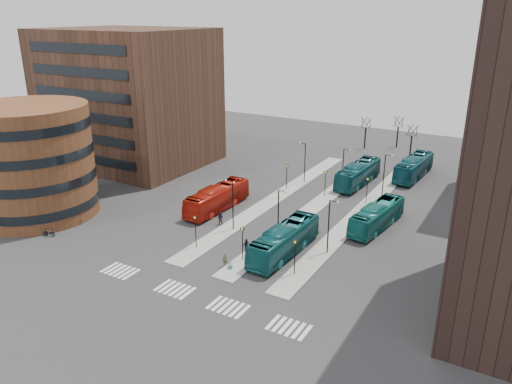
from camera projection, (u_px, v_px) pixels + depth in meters
The scene contains 23 objects.
ground at pixel (155, 313), 43.22m from camera, with size 160.00×160.00×0.00m, color #2C2C2E.
island_left at pixel (276, 198), 69.45m from camera, with size 2.50×45.00×0.15m, color gray.
island_mid at pixel (316, 206), 66.63m from camera, with size 2.50×45.00×0.15m, color gray.
island_right at pixel (359, 215), 63.80m from camera, with size 2.50×45.00×0.15m, color gray.
suitcase at pixel (230, 267), 50.37m from camera, with size 0.42×0.33×0.53m, color navy.
red_bus at pixel (217, 198), 65.13m from camera, with size 2.68×11.46×3.19m, color #B41A0D.
teal_bus_a at pixel (284, 240), 53.15m from camera, with size 2.72×11.61×3.23m, color #115559.
teal_bus_b at pixel (358, 174), 74.57m from camera, with size 2.76×11.79×3.29m, color #12525B.
teal_bus_c at pixel (377, 216), 59.64m from camera, with size 2.53×10.83×3.02m, color #156C67.
teal_bus_d at pixel (414, 167), 77.63m from camera, with size 2.79×11.93×3.32m, color #135260.
traveller at pixel (225, 260), 50.84m from camera, with size 0.55×0.36×1.50m, color #4F4F2F.
commuter_a at pixel (220, 218), 60.82m from camera, with size 0.81×0.63×1.66m, color black.
commuter_b at pixel (246, 246), 53.72m from camera, with size 0.96×0.40×1.63m, color black.
commuter_c at pixel (258, 247), 53.47m from camera, with size 1.02×0.59×1.58m, color black.
bicycle_near at pixel (49, 233), 57.72m from camera, with size 0.55×1.57×0.83m, color gray.
bicycle_mid at pixel (49, 233), 57.73m from camera, with size 0.42×1.48×0.89m, color gray.
bicycle_far at pixel (76, 221), 60.92m from camera, with size 0.55×1.57×0.83m, color gray.
crosswalk_stripes at pixel (198, 297), 45.65m from camera, with size 22.35×2.40×0.01m.
round_building at pixel (32, 161), 62.12m from camera, with size 15.16×15.16×14.00m.
office_block at pixel (129, 97), 83.05m from camera, with size 25.00×20.12×22.00m.
sign_poles at pixel (290, 206), 60.33m from camera, with size 12.45×22.12×3.65m.
lamp_posts at pixel (315, 186), 63.50m from camera, with size 14.04×20.24×6.12m.
bare_trees at pixel (391, 137), 91.94m from camera, with size 10.97×8.14×5.90m.
Camera 1 is at (26.14, -27.57, 24.75)m, focal length 35.00 mm.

